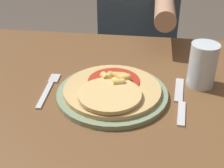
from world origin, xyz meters
TOP-DOWN VIEW (x-y plane):
  - dining_table at (0.00, 0.00)m, footprint 1.18×0.85m
  - plate at (-0.02, -0.00)m, footprint 0.30×0.30m
  - pizza at (-0.02, -0.01)m, footprint 0.26×0.26m
  - fork at (-0.20, 0.01)m, footprint 0.03×0.18m
  - knife at (0.16, -0.00)m, footprint 0.03×0.22m
  - drinking_glass at (0.22, 0.09)m, footprint 0.08×0.08m
  - person_diner at (0.01, 0.65)m, footprint 0.34×0.52m

SIDE VIEW (x-z plane):
  - dining_table at x=0.00m, z-range 0.27..1.02m
  - person_diner at x=0.01m, z-range 0.11..1.32m
  - fork at x=-0.20m, z-range 0.76..0.76m
  - knife at x=0.16m, z-range 0.76..0.76m
  - plate at x=-0.02m, z-range 0.76..0.77m
  - pizza at x=-0.02m, z-range 0.76..0.80m
  - drinking_glass at x=0.22m, z-range 0.76..0.88m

